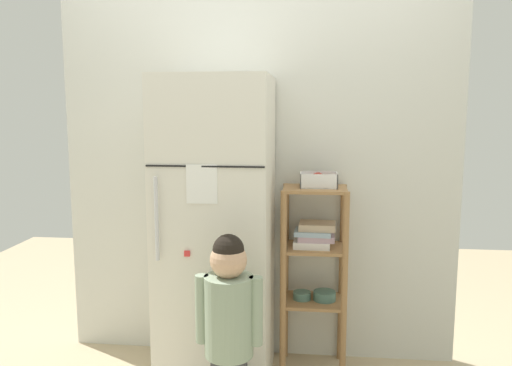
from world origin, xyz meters
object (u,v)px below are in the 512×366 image
object	(u,v)px
refrigerator	(217,232)
pantry_shelf_unit	(314,258)
child_standing	(229,315)
fruit_bin	(320,181)

from	to	relation	value
refrigerator	pantry_shelf_unit	world-z (taller)	refrigerator
refrigerator	child_standing	world-z (taller)	refrigerator
child_standing	pantry_shelf_unit	xyz separation A→B (m)	(0.40, 0.68, 0.08)
refrigerator	child_standing	xyz separation A→B (m)	(0.15, -0.52, -0.27)
refrigerator	fruit_bin	distance (m)	0.66
child_standing	fruit_bin	distance (m)	0.98
refrigerator	fruit_bin	size ratio (longest dim) A/B	8.16
child_standing	fruit_bin	world-z (taller)	fruit_bin
pantry_shelf_unit	child_standing	bearing A→B (deg)	-120.22
refrigerator	child_standing	bearing A→B (deg)	-73.94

